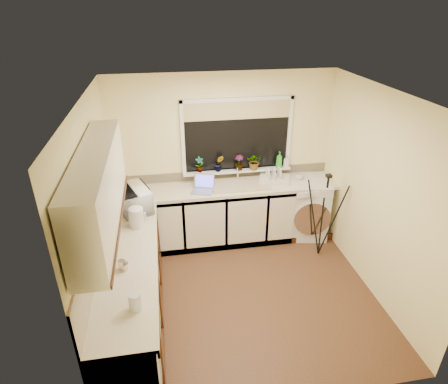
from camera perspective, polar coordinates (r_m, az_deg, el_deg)
floor at (r=4.93m, az=2.87°, el=-14.81°), size 3.20×3.20×0.00m
ceiling at (r=3.76m, az=3.74°, el=14.17°), size 3.20×3.20×0.00m
wall_back at (r=5.53m, az=-0.16°, el=5.24°), size 3.20×0.00×3.20m
wall_front at (r=3.04m, az=9.68°, el=-16.12°), size 3.20×0.00×3.20m
wall_left at (r=4.19m, az=-18.70°, el=-4.01°), size 0.00×3.00×3.00m
wall_right at (r=4.79m, az=22.25°, el=-0.55°), size 0.00×3.00×3.00m
base_cabinet_back at (r=5.58m, az=-2.93°, el=-3.72°), size 2.55×0.60×0.86m
base_cabinet_left at (r=4.36m, az=-13.61°, el=-14.76°), size 0.54×2.40×0.86m
worktop_back at (r=5.41m, az=0.38°, el=0.68°), size 3.20×0.60×0.04m
worktop_left at (r=4.08m, az=-14.30°, el=-10.04°), size 0.60×2.40×0.04m
upper_cabinet at (r=3.50m, az=-18.40°, el=0.47°), size 0.28×1.90×0.70m
splashback_left at (r=3.99m, az=-18.84°, el=-7.44°), size 0.02×2.40×0.45m
splashback_back at (r=5.62m, az=-0.13°, el=2.79°), size 3.20×0.02×0.14m
window_glass at (r=5.44m, az=1.96°, el=8.49°), size 1.50×0.02×1.00m
window_blind at (r=5.31m, az=2.08°, el=12.24°), size 1.50×0.02×0.25m
windowsill at (r=5.58m, az=1.99°, el=3.29°), size 1.60×0.14×0.03m
sink at (r=5.43m, az=2.46°, el=1.15°), size 0.82×0.46×0.03m
faucet at (r=5.54m, az=2.09°, el=2.95°), size 0.03×0.03×0.24m
washing_machine at (r=5.90m, az=12.07°, el=-2.24°), size 0.74×0.72×0.91m
laptop at (r=5.28m, az=-3.18°, el=0.84°), size 0.36×0.36×0.21m
kettle at (r=4.53m, az=-13.11°, el=-3.82°), size 0.17×0.17×0.23m
dish_rack at (r=5.58m, az=7.63°, el=1.93°), size 0.51×0.44×0.07m
tripod at (r=5.37m, az=14.80°, el=-3.54°), size 0.63×0.63×1.26m
glass_jug at (r=3.45m, az=-13.29°, el=-15.80°), size 0.11×0.11×0.17m
steel_jar at (r=3.93m, az=-15.22°, el=-10.59°), size 0.07×0.07×0.10m
microwave at (r=4.88m, az=-13.47°, el=-1.03°), size 0.53×0.63×0.30m
plant_a at (r=5.44m, az=-3.71°, el=4.17°), size 0.15×0.12×0.24m
plant_b at (r=5.47m, az=-0.76°, el=4.38°), size 0.15×0.13×0.25m
plant_c at (r=5.52m, az=2.28°, el=4.45°), size 0.15×0.15×0.23m
plant_d at (r=5.55m, az=4.66°, el=4.66°), size 0.26×0.24×0.25m
soap_bottle_green at (r=5.65m, az=8.36°, el=4.85°), size 0.10×0.10×0.25m
soap_bottle_clear at (r=5.73m, az=9.45°, el=4.67°), size 0.10×0.10×0.17m
cup_back at (r=5.69m, az=11.31°, el=2.29°), size 0.16×0.16×0.10m
cup_left at (r=3.91m, az=-14.78°, el=-10.87°), size 0.10×0.10×0.08m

